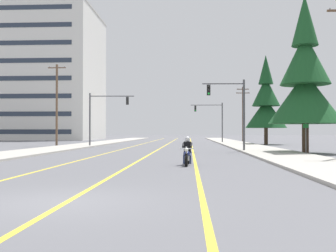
% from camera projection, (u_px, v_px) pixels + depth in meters
% --- Properties ---
extents(ground_plane, '(400.00, 400.00, 0.00)m').
position_uv_depth(ground_plane, '(58.00, 202.00, 9.54)').
color(ground_plane, '#5B5B60').
extents(lane_stripe_center, '(0.16, 100.00, 0.01)m').
position_uv_depth(lane_stripe_center, '(168.00, 144.00, 54.46)').
color(lane_stripe_center, yellow).
rests_on(lane_stripe_center, ground).
extents(lane_stripe_left, '(0.16, 100.00, 0.01)m').
position_uv_depth(lane_stripe_left, '(142.00, 144.00, 54.65)').
color(lane_stripe_left, yellow).
rests_on(lane_stripe_left, ground).
extents(lane_stripe_right, '(0.16, 100.00, 0.01)m').
position_uv_depth(lane_stripe_right, '(191.00, 144.00, 54.29)').
color(lane_stripe_right, yellow).
rests_on(lane_stripe_right, ground).
extents(sidewalk_kerb_right, '(4.40, 110.00, 0.14)m').
position_uv_depth(sidewalk_kerb_right, '(242.00, 145.00, 48.97)').
color(sidewalk_kerb_right, '#ADA89E').
rests_on(sidewalk_kerb_right, ground).
extents(sidewalk_kerb_left, '(4.40, 110.00, 0.14)m').
position_uv_depth(sidewalk_kerb_left, '(87.00, 145.00, 49.99)').
color(sidewalk_kerb_left, '#ADA89E').
rests_on(sidewalk_kerb_left, ground).
extents(motorcycle_with_rider, '(0.70, 2.19, 1.46)m').
position_uv_depth(motorcycle_with_rider, '(187.00, 154.00, 20.15)').
color(motorcycle_with_rider, black).
rests_on(motorcycle_with_rider, ground).
extents(traffic_signal_near_right, '(3.66, 0.43, 6.20)m').
position_uv_depth(traffic_signal_near_right, '(232.00, 105.00, 34.07)').
color(traffic_signal_near_right, '#47474C').
rests_on(traffic_signal_near_right, ground).
extents(traffic_signal_near_left, '(5.23, 0.49, 6.20)m').
position_uv_depth(traffic_signal_near_left, '(103.00, 111.00, 45.99)').
color(traffic_signal_near_left, '#47474C').
rests_on(traffic_signal_near_left, ground).
extents(traffic_signal_mid_right, '(4.95, 0.37, 6.20)m').
position_uv_depth(traffic_signal_mid_right, '(213.00, 116.00, 61.10)').
color(traffic_signal_mid_right, '#47474C').
rests_on(traffic_signal_mid_right, ground).
extents(utility_pole_left_near, '(2.15, 0.26, 9.79)m').
position_uv_depth(utility_pole_left_near, '(57.00, 103.00, 47.41)').
color(utility_pole_left_near, brown).
rests_on(utility_pole_left_near, ground).
extents(utility_pole_right_far, '(2.32, 0.26, 9.38)m').
position_uv_depth(utility_pole_right_far, '(243.00, 112.00, 67.45)').
color(utility_pole_right_far, '#4C3828').
rests_on(utility_pole_right_far, ground).
extents(conifer_tree_right_verge_near, '(5.73, 5.73, 12.61)m').
position_uv_depth(conifer_tree_right_verge_near, '(305.00, 80.00, 31.28)').
color(conifer_tree_right_verge_near, '#423023').
rests_on(conifer_tree_right_verge_near, ground).
extents(conifer_tree_right_verge_far, '(5.46, 5.46, 12.02)m').
position_uv_depth(conifer_tree_right_verge_far, '(266.00, 103.00, 53.02)').
color(conifer_tree_right_verge_far, '#423023').
rests_on(conifer_tree_right_verge_far, ground).
extents(apartment_building_far_left_block, '(27.95, 21.49, 28.09)m').
position_uv_depth(apartment_building_far_left_block, '(34.00, 76.00, 87.62)').
color(apartment_building_far_left_block, silver).
rests_on(apartment_building_far_left_block, ground).
extents(street_sign, '(0.44, 0.07, 2.40)m').
position_uv_depth(street_sign, '(306.00, 134.00, 30.34)').
color(street_sign, gray).
rests_on(street_sign, ground).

